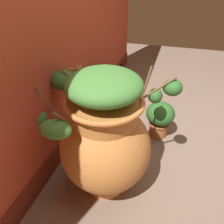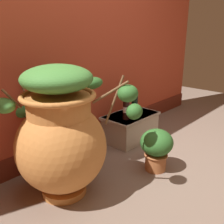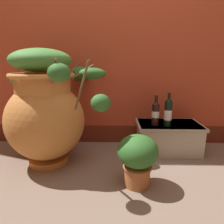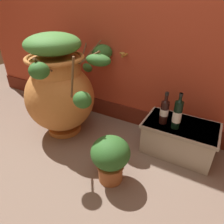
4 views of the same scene
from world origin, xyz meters
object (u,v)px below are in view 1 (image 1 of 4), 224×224
(potted_shrub, at_px, (160,117))
(wine_bottle_left, at_px, (116,84))
(wine_bottle_middle, at_px, (121,79))
(terracotta_urn, at_px, (104,136))

(potted_shrub, bearing_deg, wine_bottle_left, 67.46)
(wine_bottle_left, relative_size, potted_shrub, 0.75)
(wine_bottle_middle, height_order, potted_shrub, wine_bottle_middle)
(wine_bottle_left, bearing_deg, terracotta_urn, -169.42)
(terracotta_urn, relative_size, wine_bottle_left, 3.99)
(terracotta_urn, distance_m, wine_bottle_left, 1.00)
(terracotta_urn, height_order, potted_shrub, terracotta_urn)
(potted_shrub, bearing_deg, terracotta_urn, 155.30)
(wine_bottle_left, distance_m, wine_bottle_middle, 0.12)
(terracotta_urn, xyz_separation_m, potted_shrub, (0.76, -0.35, -0.27))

